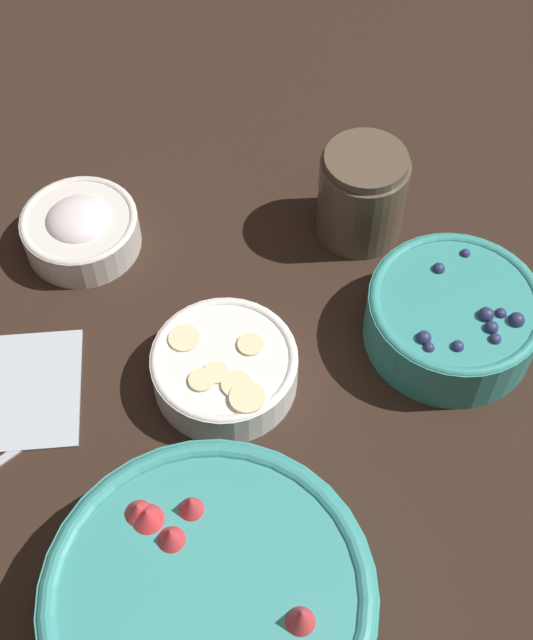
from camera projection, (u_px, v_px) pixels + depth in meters
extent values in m
plane|color=black|center=(236.00, 442.00, 0.83)|extent=(4.00, 4.00, 0.00)
cylinder|color=teal|center=(210.00, 607.00, 0.71)|extent=(0.26, 0.26, 0.07)
torus|color=teal|center=(208.00, 595.00, 0.68)|extent=(0.26, 0.26, 0.02)
cylinder|color=red|center=(209.00, 600.00, 0.69)|extent=(0.21, 0.21, 0.02)
cone|color=red|center=(147.00, 517.00, 0.71)|extent=(0.05, 0.05, 0.02)
cone|color=red|center=(138.00, 511.00, 0.71)|extent=(0.04, 0.04, 0.02)
cone|color=red|center=(171.00, 536.00, 0.70)|extent=(0.03, 0.03, 0.02)
cone|color=red|center=(191.00, 505.00, 0.71)|extent=(0.03, 0.03, 0.03)
cone|color=red|center=(301.00, 617.00, 0.66)|extent=(0.04, 0.04, 0.03)
cylinder|color=teal|center=(452.00, 319.00, 0.87)|extent=(0.17, 0.17, 0.06)
torus|color=teal|center=(457.00, 303.00, 0.85)|extent=(0.17, 0.17, 0.01)
cylinder|color=navy|center=(455.00, 308.00, 0.86)|extent=(0.14, 0.14, 0.02)
sphere|color=navy|center=(424.00, 338.00, 0.82)|extent=(0.01, 0.01, 0.01)
sphere|color=navy|center=(491.00, 328.00, 0.83)|extent=(0.01, 0.01, 0.01)
sphere|color=navy|center=(501.00, 314.00, 0.84)|extent=(0.01, 0.01, 0.01)
sphere|color=navy|center=(458.00, 347.00, 0.82)|extent=(0.01, 0.01, 0.01)
sphere|color=navy|center=(495.00, 339.00, 0.82)|extent=(0.01, 0.01, 0.01)
sphere|color=navy|center=(486.00, 315.00, 0.83)|extent=(0.02, 0.02, 0.02)
sphere|color=navy|center=(517.00, 320.00, 0.83)|extent=(0.02, 0.02, 0.02)
sphere|color=navy|center=(465.00, 254.00, 0.88)|extent=(0.01, 0.01, 0.01)
sphere|color=navy|center=(429.00, 348.00, 0.82)|extent=(0.01, 0.01, 0.01)
sphere|color=navy|center=(439.00, 269.00, 0.87)|extent=(0.01, 0.01, 0.01)
cylinder|color=white|center=(225.00, 369.00, 0.85)|extent=(0.14, 0.14, 0.04)
torus|color=white|center=(224.00, 359.00, 0.83)|extent=(0.14, 0.14, 0.01)
cylinder|color=beige|center=(224.00, 363.00, 0.84)|extent=(0.11, 0.11, 0.01)
cylinder|color=beige|center=(202.00, 381.00, 0.82)|extent=(0.02, 0.02, 0.01)
cylinder|color=beige|center=(251.00, 345.00, 0.84)|extent=(0.03, 0.03, 0.01)
cylinder|color=beige|center=(184.00, 339.00, 0.84)|extent=(0.03, 0.03, 0.00)
cylinder|color=beige|center=(247.00, 398.00, 0.80)|extent=(0.03, 0.03, 0.01)
cylinder|color=beige|center=(232.00, 385.00, 0.81)|extent=(0.03, 0.03, 0.01)
cylinder|color=beige|center=(216.00, 373.00, 0.82)|extent=(0.02, 0.02, 0.01)
cylinder|color=silver|center=(81.00, 232.00, 0.95)|extent=(0.12, 0.12, 0.04)
torus|color=silver|center=(78.00, 221.00, 0.93)|extent=(0.12, 0.12, 0.01)
cylinder|color=white|center=(79.00, 224.00, 0.94)|extent=(0.10, 0.10, 0.01)
ellipsoid|color=white|center=(78.00, 221.00, 0.93)|extent=(0.07, 0.07, 0.03)
cylinder|color=brown|center=(362.00, 197.00, 0.94)|extent=(0.09, 0.09, 0.10)
cylinder|color=#512D1E|center=(361.00, 202.00, 0.94)|extent=(0.08, 0.08, 0.07)
cylinder|color=brown|center=(366.00, 161.00, 0.89)|extent=(0.09, 0.09, 0.01)
cube|color=#B2BCC6|center=(33.00, 389.00, 0.86)|extent=(0.14, 0.11, 0.01)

